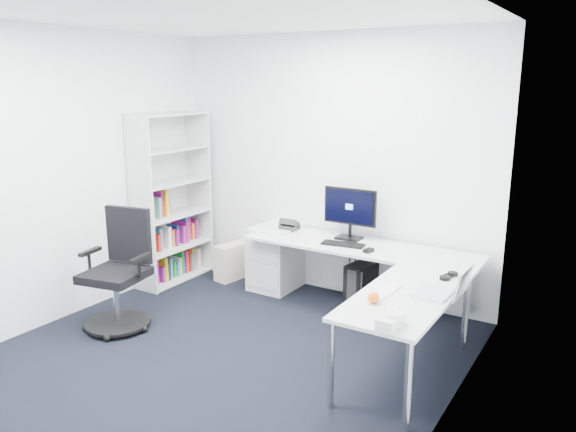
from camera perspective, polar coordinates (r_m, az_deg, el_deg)
The scene contains 21 objects.
ground at distance 4.64m, azimuth -8.74°, elevation -15.14°, with size 4.20×4.20×0.00m, color black.
ceiling at distance 4.11m, azimuth -10.16°, elevation 20.16°, with size 4.20×4.20×0.00m, color white.
wall_back at distance 5.88m, azimuth 4.16°, elevation 5.05°, with size 3.60×0.02×2.70m, color white.
wall_left at distance 5.50m, azimuth -23.73°, elevation 3.36°, with size 0.02×4.20×2.70m, color white.
wall_right at distance 3.30m, azimuth 14.95°, elevation -2.05°, with size 0.02×4.20×2.70m, color white.
l_desk at distance 5.29m, azimuth 5.74°, elevation -7.32°, with size 2.30×1.29×0.67m, color silver, non-canonical shape.
drawer_pedestal at distance 6.14m, azimuth -1.18°, elevation -4.19°, with size 0.45×0.56×0.69m, color silver.
bookshelf at distance 6.37m, azimuth -11.77°, elevation 1.75°, with size 0.37×0.95×1.89m, color silver, non-canonical shape.
task_chair at distance 5.30m, azimuth -17.22°, elevation -5.42°, with size 0.61×0.61×1.09m, color black, non-canonical shape.
black_pc_tower at distance 5.76m, azimuth 7.74°, elevation -6.82°, with size 0.20×0.46×0.45m, color black.
beige_pc_tower at distance 6.49m, azimuth -5.61°, elevation -4.58°, with size 0.19×0.43×0.41m, color beige.
power_strip at distance 5.87m, azimuth 12.33°, elevation -8.72°, with size 0.37×0.06×0.04m, color white.
monitor at distance 5.60m, azimuth 6.26°, elevation 0.29°, with size 0.56×0.18×0.53m, color black, non-canonical shape.
black_keyboard at distance 5.45m, azimuth 5.61°, elevation -2.87°, with size 0.41×0.15×0.02m, color black.
mouse at distance 5.26m, azimuth 8.19°, elevation -3.48°, with size 0.06×0.10×0.03m, color black.
desk_phone at distance 5.97m, azimuth 0.15°, elevation -0.83°, with size 0.18×0.18×0.12m, color #27282A, non-canonical shape.
laptop at distance 4.31m, azimuth 14.69°, elevation -6.10°, with size 0.35×0.34×0.25m, color silver, non-canonical shape.
white_keyboard at distance 4.31m, azimuth 9.87°, elevation -7.53°, with size 0.11×0.40×0.01m, color white.
headphones at distance 4.72m, azimuth 16.03°, elevation -5.75°, with size 0.12×0.20×0.05m, color black, non-canonical shape.
orange_fruit at distance 4.07m, azimuth 8.69°, elevation -8.23°, with size 0.08×0.08×0.08m, color orange.
tissue_box at distance 3.72m, azimuth 10.39°, elevation -10.50°, with size 0.12×0.22×0.08m, color white.
Camera 1 is at (2.69, -3.06, 2.21)m, focal length 35.00 mm.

